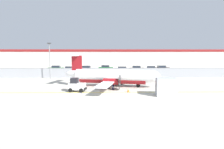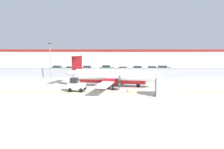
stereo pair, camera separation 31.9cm
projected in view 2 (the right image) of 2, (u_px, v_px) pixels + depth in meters
ground_plane at (115, 92)px, 26.68m from camera, size 140.00×140.00×0.01m
perimeter_fence at (113, 72)px, 42.47m from camera, size 98.00×0.10×2.10m
parking_lot_strip at (112, 72)px, 54.02m from camera, size 98.00×17.00×0.12m
background_building at (112, 59)px, 72.06m from camera, size 91.00×8.10×6.50m
commuter_airplane at (114, 76)px, 31.04m from camera, size 15.05×15.99×4.92m
baggage_tug at (76, 85)px, 27.13m from camera, size 2.47×1.68×1.88m
ground_crew_worker at (113, 83)px, 28.58m from camera, size 0.36×0.54×1.70m
cargo_container at (166, 87)px, 24.45m from camera, size 2.61×2.26×2.20m
traffic_cone_near_left at (75, 82)px, 33.94m from camera, size 0.36×0.36×0.64m
traffic_cone_near_right at (128, 90)px, 26.70m from camera, size 0.36×0.36×0.64m
parked_car_0 at (57, 68)px, 57.16m from camera, size 4.21×2.01×1.58m
parked_car_1 at (71, 69)px, 53.49m from camera, size 4.32×2.26×1.58m
parked_car_2 at (88, 68)px, 56.43m from camera, size 4.34×2.30×1.58m
parked_car_3 at (107, 68)px, 59.02m from camera, size 4.38×2.41×1.58m
parked_car_4 at (123, 70)px, 52.79m from camera, size 4.36×2.36×1.58m
parked_car_5 at (138, 69)px, 55.87m from camera, size 4.30×2.21×1.58m
parked_car_6 at (151, 69)px, 54.70m from camera, size 4.39×2.44×1.58m
parked_car_7 at (163, 68)px, 57.33m from camera, size 4.27×2.14×1.58m
apron_light_pole at (50, 58)px, 39.85m from camera, size 0.70×0.30×7.27m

